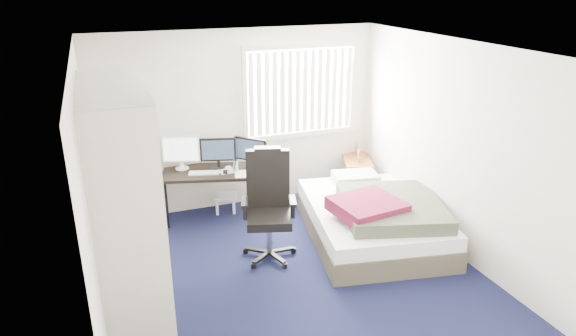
% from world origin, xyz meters
% --- Properties ---
extents(ground, '(4.20, 4.20, 0.00)m').
position_xyz_m(ground, '(0.00, 0.00, 0.00)').
color(ground, black).
rests_on(ground, ground).
extents(room_shell, '(4.20, 4.20, 4.20)m').
position_xyz_m(room_shell, '(0.00, 0.00, 1.51)').
color(room_shell, silver).
rests_on(room_shell, ground).
extents(window_assembly, '(1.72, 0.09, 1.32)m').
position_xyz_m(window_assembly, '(0.90, 2.04, 1.60)').
color(window_assembly, white).
rests_on(window_assembly, ground).
extents(closet, '(0.64, 1.84, 2.22)m').
position_xyz_m(closet, '(-1.67, 0.27, 1.35)').
color(closet, beige).
rests_on(closet, ground).
extents(desk, '(1.52, 1.00, 1.15)m').
position_xyz_m(desk, '(-0.45, 1.75, 0.73)').
color(desk, black).
rests_on(desk, ground).
extents(office_chair, '(0.76, 0.76, 1.30)m').
position_xyz_m(office_chair, '(-0.11, 0.54, 0.50)').
color(office_chair, black).
rests_on(office_chair, ground).
extents(footstool, '(0.37, 0.32, 0.26)m').
position_xyz_m(footstool, '(-0.31, 1.85, 0.20)').
color(footstool, white).
rests_on(footstool, ground).
extents(nightstand, '(0.66, 0.90, 0.74)m').
position_xyz_m(nightstand, '(1.75, 1.85, 0.49)').
color(nightstand, brown).
rests_on(nightstand, ground).
extents(bed, '(1.90, 2.31, 0.68)m').
position_xyz_m(bed, '(1.26, 0.43, 0.29)').
color(bed, '#463F32').
rests_on(bed, ground).
extents(pine_box, '(0.42, 0.33, 0.31)m').
position_xyz_m(pine_box, '(-1.65, -0.24, 0.15)').
color(pine_box, '#A08B50').
rests_on(pine_box, ground).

